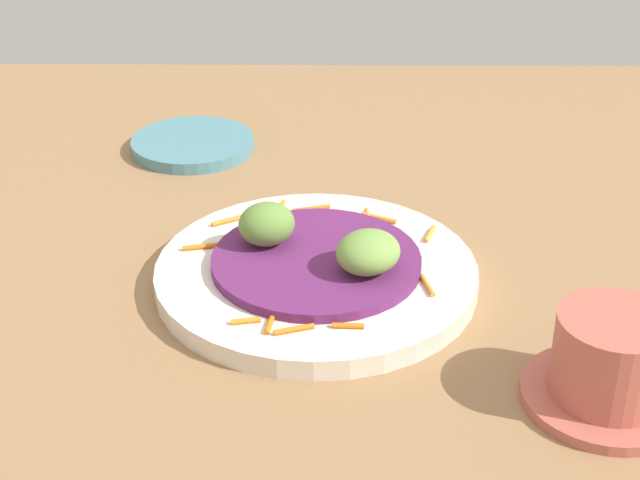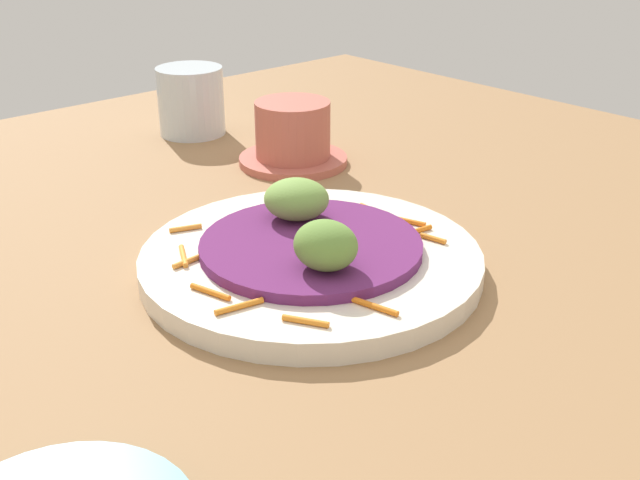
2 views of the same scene
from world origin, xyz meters
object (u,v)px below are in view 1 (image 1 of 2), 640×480
side_plate_small (189,144)px  main_plate (311,275)px  guac_scoop_left (261,224)px  terracotta_bowl (604,365)px  guac_scoop_center (363,253)px

side_plate_small → main_plate: bearing=-153.3°
guac_scoop_left → main_plate: bearing=-118.4°
side_plate_small → terracotta_bowl: terracotta_bowl is taller
main_plate → guac_scoop_center: bearing=-118.4°
guac_scoop_left → terracotta_bowl: (-16.83, -23.52, -1.29)cm
guac_scoop_center → side_plate_small: bearing=31.2°
guac_scoop_left → side_plate_small: 26.12cm
main_plate → terracotta_bowl: terracotta_bowl is taller
guac_scoop_left → guac_scoop_center: size_ratio=0.89×
guac_scoop_center → terracotta_bowl: (-12.50, -15.51, -1.16)cm
main_plate → guac_scoop_center: guac_scoop_center is taller
main_plate → guac_scoop_left: 5.68cm
terracotta_bowl → main_plate: bearing=53.1°
guac_scoop_center → terracotta_bowl: size_ratio=0.46×
guac_scoop_center → side_plate_small: 33.49cm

